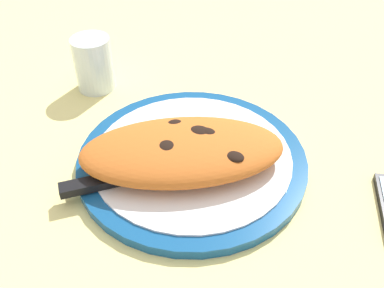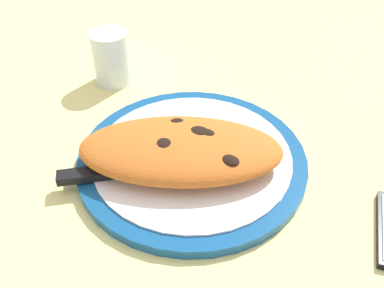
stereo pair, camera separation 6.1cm
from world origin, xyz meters
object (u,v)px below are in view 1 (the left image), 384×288
(calzone, at_px, (182,151))
(knife, at_px, (119,179))
(water_glass, at_px, (94,67))
(plate, at_px, (192,159))
(fork, at_px, (177,125))

(calzone, bearing_deg, knife, 29.86)
(knife, xyz_separation_m, water_glass, (0.10, -0.24, 0.02))
(calzone, bearing_deg, plate, -119.54)
(plate, xyz_separation_m, fork, (0.03, -0.06, 0.01))
(plate, bearing_deg, fork, -63.40)
(plate, distance_m, fork, 0.07)
(plate, height_order, water_glass, water_glass)
(calzone, xyz_separation_m, fork, (0.02, -0.08, -0.02))
(knife, bearing_deg, calzone, -150.14)
(water_glass, bearing_deg, plate, 137.22)
(fork, xyz_separation_m, knife, (0.06, 0.12, 0.00))
(knife, height_order, water_glass, water_glass)
(calzone, height_order, knife, calzone)
(calzone, distance_m, fork, 0.09)
(plate, bearing_deg, water_glass, -42.78)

